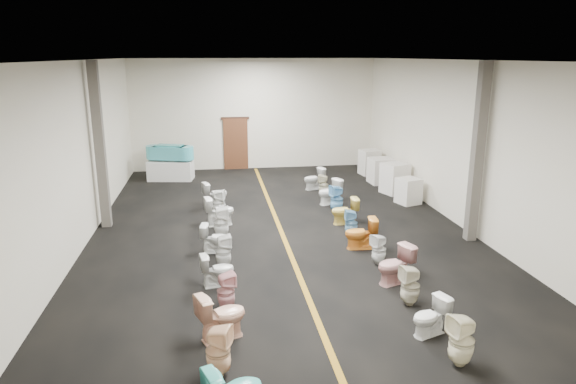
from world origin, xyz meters
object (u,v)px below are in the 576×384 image
appliance_crate_c (381,171)px  toilet_left_1 (218,351)px  toilet_left_10 (215,194)px  toilet_right_0 (462,340)px  toilet_right_3 (395,265)px  toilet_right_5 (361,233)px  display_table (171,170)px  appliance_crate_b (395,178)px  toilet_left_2 (222,316)px  appliance_crate_a (408,191)px  toilet_left_8 (219,211)px  toilet_left_7 (221,223)px  toilet_right_4 (379,249)px  bathtub (170,152)px  appliance_crate_d (369,162)px  toilet_left_4 (217,270)px  toilet_left_5 (223,251)px  toilet_right_11 (314,179)px  toilet_right_2 (410,286)px  toilet_right_9 (330,192)px  toilet_right_8 (337,199)px  toilet_left_6 (216,238)px  toilet_left_3 (226,291)px  toilet_right_10 (324,185)px  toilet_right_1 (430,317)px  toilet_right_7 (345,211)px  toilet_left_9 (219,203)px

appliance_crate_c → toilet_left_1: 12.71m
toilet_left_10 → toilet_right_0: size_ratio=0.91×
toilet_right_3 → toilet_right_5: bearing=163.5°
display_table → toilet_right_0: bearing=-68.2°
appliance_crate_b → toilet_left_2: (-6.11, -8.60, -0.11)m
appliance_crate_a → toilet_left_8: bearing=-167.8°
display_table → appliance_crate_c: (7.77, -1.71, 0.10)m
toilet_left_7 → toilet_right_4: 4.16m
appliance_crate_a → toilet_left_2: toilet_left_2 is taller
appliance_crate_c → appliance_crate_a: bearing=-90.0°
appliance_crate_c → toilet_left_10: 6.48m
bathtub → toilet_left_10: bearing=-48.9°
appliance_crate_d → toilet_left_4: 11.26m
toilet_left_5 → toilet_right_11: size_ratio=1.00×
appliance_crate_c → toilet_right_2: (-2.55, -9.40, -0.07)m
bathtub → toilet_right_5: (5.13, -8.10, -0.68)m
toilet_left_7 → toilet_right_0: same height
appliance_crate_c → toilet_right_11: (-2.64, -0.54, -0.09)m
toilet_left_8 → toilet_right_9: 3.87m
toilet_right_8 → toilet_left_6: bearing=-67.7°
toilet_left_5 → toilet_left_3: bearing=173.7°
toilet_left_1 → toilet_left_4: toilet_left_1 is taller
display_table → toilet_right_10: size_ratio=2.26×
bathtub → toilet_right_1: 13.25m
appliance_crate_c → toilet_left_2: size_ratio=1.12×
toilet_right_10 → bathtub: bearing=-96.7°
toilet_right_3 → toilet_right_8: bearing=159.6°
bathtub → toilet_right_4: (5.26, -9.11, -0.71)m
appliance_crate_b → toilet_right_11: bearing=160.6°
toilet_right_2 → toilet_right_9: size_ratio=1.01×
bathtub → appliance_crate_a: 8.98m
toilet_left_2 → toilet_left_4: 2.08m
toilet_left_5 → toilet_right_8: size_ratio=0.89×
toilet_right_2 → toilet_right_7: toilet_right_2 is taller
appliance_crate_d → toilet_left_2: appliance_crate_d is taller
toilet_left_7 → bathtub: bearing=12.1°
appliance_crate_a → toilet_left_1: (-6.18, -8.36, -0.00)m
toilet_left_5 → display_table: bearing=5.2°
appliance_crate_b → toilet_left_8: (-6.03, -2.59, -0.11)m
toilet_right_0 → toilet_right_9: toilet_right_0 is taller
appliance_crate_b → toilet_right_7: appliance_crate_b is taller
appliance_crate_c → toilet_right_1: bearing=-104.0°
toilet_left_1 → toilet_left_9: 7.97m
appliance_crate_a → toilet_left_3: bearing=-133.6°
toilet_left_7 → toilet_right_10: bearing=-45.7°
appliance_crate_b → toilet_left_10: bearing=-174.0°
toilet_left_2 → toilet_right_2: 3.62m
toilet_left_2 → toilet_right_0: toilet_right_0 is taller
toilet_left_3 → toilet_left_2: bearing=157.9°
toilet_left_6 → toilet_right_8: toilet_right_8 is taller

